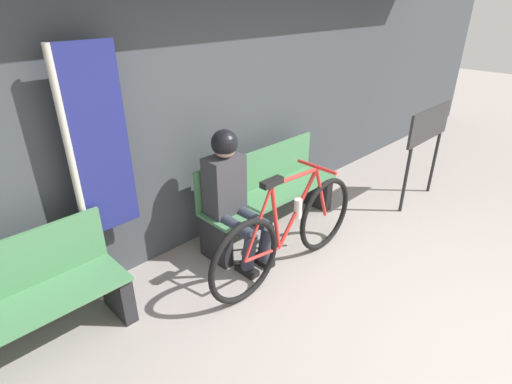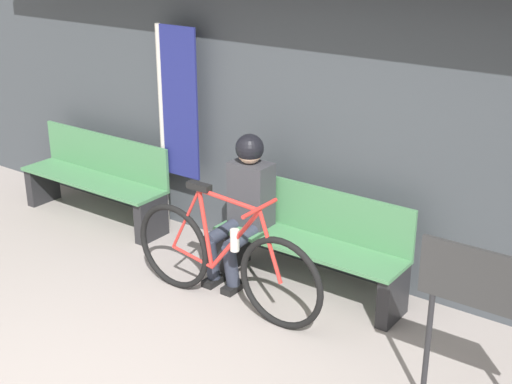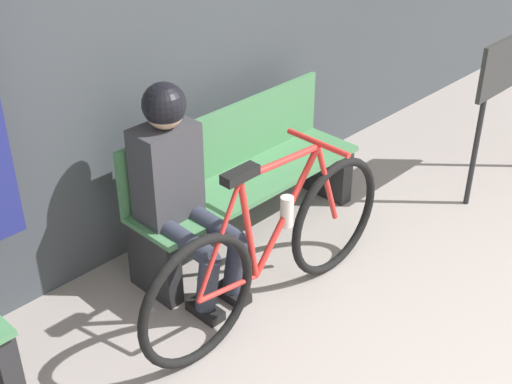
# 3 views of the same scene
# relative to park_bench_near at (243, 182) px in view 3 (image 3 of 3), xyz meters

# --- Properties ---
(park_bench_near) EXTENTS (1.59, 0.42, 0.83)m
(park_bench_near) POSITION_rel_park_bench_near_xyz_m (0.00, 0.00, 0.00)
(park_bench_near) COLOR #477F51
(park_bench_near) RESTS_ON ground_plane
(bicycle) EXTENTS (1.75, 0.40, 0.96)m
(bicycle) POSITION_rel_park_bench_near_xyz_m (-0.40, -0.62, 0.00)
(bicycle) COLOR black
(bicycle) RESTS_ON ground_plane
(person_seated) EXTENTS (0.34, 0.60, 1.21)m
(person_seated) POSITION_rel_park_bench_near_xyz_m (-0.58, -0.10, 0.30)
(person_seated) COLOR #2D3342
(person_seated) RESTS_ON ground_plane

